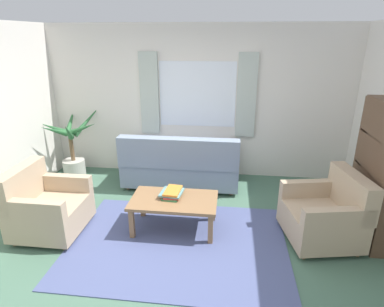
{
  "coord_description": "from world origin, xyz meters",
  "views": [
    {
      "loc": [
        0.57,
        -3.27,
        2.41
      ],
      "look_at": [
        0.09,
        0.7,
        0.93
      ],
      "focal_mm": 30.11,
      "sensor_mm": 36.0,
      "label": 1
    }
  ],
  "objects": [
    {
      "name": "coffee_table",
      "position": [
        -0.1,
        0.32,
        0.38
      ],
      "size": [
        1.1,
        0.64,
        0.44
      ],
      "color": "olive",
      "rests_on": "ground_plane"
    },
    {
      "name": "armchair_right",
      "position": [
        1.79,
        0.31,
        0.35
      ],
      "size": [
        0.96,
        0.98,
        0.88
      ],
      "rotation": [
        0.0,
        0.0,
        -1.38
      ],
      "color": "tan",
      "rests_on": "ground_plane"
    },
    {
      "name": "bookshelf",
      "position": [
        2.35,
        0.47,
        0.76
      ],
      "size": [
        0.3,
        0.94,
        1.72
      ],
      "rotation": [
        0.0,
        0.0,
        1.57
      ],
      "color": "brown",
      "rests_on": "ground_plane"
    },
    {
      "name": "armchair_left",
      "position": [
        -1.71,
        0.07,
        0.35
      ],
      "size": [
        0.82,
        0.84,
        0.88
      ],
      "rotation": [
        0.0,
        0.0,
        1.57
      ],
      "color": "tan",
      "rests_on": "ground_plane"
    },
    {
      "name": "wall_back",
      "position": [
        0.0,
        2.26,
        1.3
      ],
      "size": [
        5.32,
        0.12,
        2.6
      ],
      "primitive_type": "cube",
      "color": "silver",
      "rests_on": "ground_plane"
    },
    {
      "name": "couch",
      "position": [
        -0.21,
        1.61,
        0.37
      ],
      "size": [
        1.9,
        0.82,
        0.92
      ],
      "rotation": [
        0.0,
        0.0,
        3.14
      ],
      "color": "gray",
      "rests_on": "ground_plane"
    },
    {
      "name": "potted_plant",
      "position": [
        -2.17,
        1.8,
        0.49
      ],
      "size": [
        1.01,
        1.12,
        1.24
      ],
      "color": "#B7B2A8",
      "rests_on": "ground_plane"
    },
    {
      "name": "area_rug",
      "position": [
        0.0,
        0.0,
        0.01
      ],
      "size": [
        2.63,
        1.91,
        0.01
      ],
      "primitive_type": "cube",
      "color": "#4C5684",
      "rests_on": "ground_plane"
    },
    {
      "name": "book_stack_on_table",
      "position": [
        -0.13,
        0.4,
        0.48
      ],
      "size": [
        0.3,
        0.34,
        0.09
      ],
      "color": "#387F4C",
      "rests_on": "coffee_table"
    },
    {
      "name": "window_with_curtains",
      "position": [
        0.0,
        2.18,
        1.45
      ],
      "size": [
        1.98,
        0.07,
        1.4
      ],
      "color": "white"
    },
    {
      "name": "ground_plane",
      "position": [
        0.0,
        0.0,
        0.0
      ],
      "size": [
        6.24,
        6.24,
        0.0
      ],
      "primitive_type": "plane",
      "color": "#476B56"
    }
  ]
}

